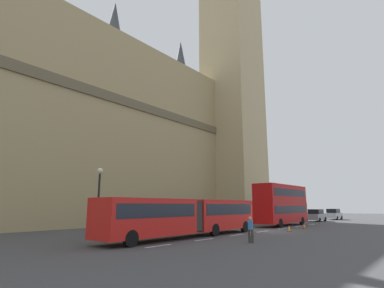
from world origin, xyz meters
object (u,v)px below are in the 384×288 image
(clock_tower, at_px, (230,12))
(traffic_cone_east, at_px, (304,226))
(double_decker_bus, at_px, (282,203))
(sedan_lead, at_px, (316,215))
(street_lamp, at_px, (99,197))
(pedestrian_near_cones, at_px, (251,229))
(articulated_bus, at_px, (188,214))
(traffic_cone_west, at_px, (251,233))
(sedan_trailing, at_px, (334,214))
(traffic_cone_middle, at_px, (289,228))

(clock_tower, xyz_separation_m, traffic_cone_east, (-15.01, -17.67, -41.50))
(double_decker_bus, height_order, sedan_lead, double_decker_bus)
(double_decker_bus, relative_size, street_lamp, 2.01)
(pedestrian_near_cones, bearing_deg, street_lamp, 116.34)
(street_lamp, bearing_deg, traffic_cone_east, -21.98)
(articulated_bus, bearing_deg, traffic_cone_west, -45.47)
(sedan_lead, height_order, traffic_cone_east, sedan_lead)
(street_lamp, bearing_deg, pedestrian_near_cones, -63.66)
(traffic_cone_west, height_order, pedestrian_near_cones, pedestrian_near_cones)
(sedan_trailing, relative_size, traffic_cone_east, 7.59)
(pedestrian_near_cones, bearing_deg, traffic_cone_west, 28.76)
(clock_tower, height_order, double_decker_bus, clock_tower)
(sedan_lead, relative_size, pedestrian_near_cones, 2.60)
(sedan_lead, bearing_deg, pedestrian_near_cones, -169.59)
(traffic_cone_middle, bearing_deg, traffic_cone_west, 176.80)
(double_decker_bus, height_order, traffic_cone_west, double_decker_bus)
(double_decker_bus, xyz_separation_m, sedan_trailing, (21.70, -0.14, -1.80))
(clock_tower, height_order, sedan_lead, clock_tower)
(sedan_trailing, distance_m, street_lamp, 45.24)
(traffic_cone_east, relative_size, pedestrian_near_cones, 0.34)
(sedan_lead, xyz_separation_m, street_lamp, (-36.65, 4.30, 2.14))
(traffic_cone_west, xyz_separation_m, street_lamp, (-8.73, 8.07, 2.77))
(articulated_bus, distance_m, pedestrian_near_cones, 5.67)
(sedan_lead, xyz_separation_m, pedestrian_near_cones, (-31.64, -5.81, -0.00))
(traffic_cone_east, bearing_deg, clock_tower, 49.64)
(traffic_cone_middle, distance_m, street_lamp, 17.89)
(sedan_trailing, height_order, traffic_cone_east, sedan_trailing)
(articulated_bus, xyz_separation_m, sedan_trailing, (39.73, -0.14, -0.83))
(clock_tower, height_order, traffic_cone_east, clock_tower)
(clock_tower, xyz_separation_m, pedestrian_near_cones, (-30.27, -19.60, -40.87))
(sedan_lead, height_order, traffic_cone_west, sedan_lead)
(sedan_trailing, bearing_deg, articulated_bus, 179.80)
(double_decker_bus, bearing_deg, clock_tower, 49.33)
(articulated_bus, bearing_deg, street_lamp, 139.22)
(sedan_trailing, xyz_separation_m, traffic_cone_west, (-36.22, -3.43, -0.63))
(traffic_cone_middle, relative_size, pedestrian_near_cones, 0.34)
(clock_tower, height_order, traffic_cone_west, clock_tower)
(sedan_lead, distance_m, traffic_cone_west, 28.18)
(sedan_lead, relative_size, traffic_cone_west, 7.59)
(double_decker_bus, bearing_deg, traffic_cone_east, -129.13)
(sedan_lead, bearing_deg, traffic_cone_east, -166.68)
(sedan_trailing, distance_m, pedestrian_near_cones, 40.32)
(traffic_cone_west, bearing_deg, sedan_lead, 7.69)
(clock_tower, xyz_separation_m, traffic_cone_middle, (-19.76, -17.94, -41.50))
(articulated_bus, xyz_separation_m, sedan_lead, (31.43, 0.21, -0.83))
(sedan_lead, distance_m, street_lamp, 36.96)
(traffic_cone_middle, bearing_deg, pedestrian_near_cones, -171.01)
(clock_tower, distance_m, sedan_trailing, 44.31)
(traffic_cone_middle, height_order, traffic_cone_east, same)
(double_decker_bus, xyz_separation_m, street_lamp, (-23.25, 4.50, 0.35))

